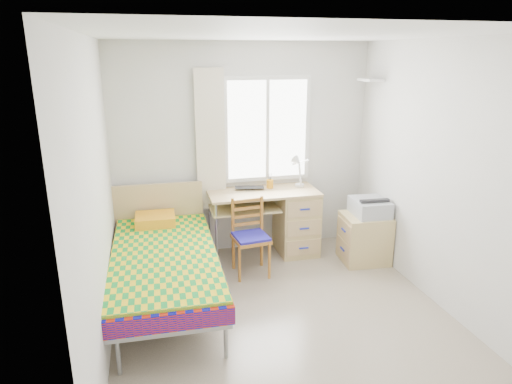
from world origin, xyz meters
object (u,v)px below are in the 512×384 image
bed (164,258)px  desk (291,218)px  printer (370,207)px  cabinet (364,238)px  chair (251,232)px

bed → desk: 1.83m
bed → printer: bearing=10.2°
bed → cabinet: bearing=10.0°
desk → printer: bearing=-28.6°
desk → printer: desk is taller
chair → desk: bearing=28.4°
chair → cabinet: bearing=-8.4°
printer → bed: bearing=-167.9°
bed → chair: 1.08m
chair → printer: chair is taller
bed → printer: 2.50m
cabinet → chair: bearing=-177.5°
bed → desk: (1.63, 0.84, -0.02)m
chair → printer: (1.47, -0.03, 0.19)m
desk → printer: 0.99m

